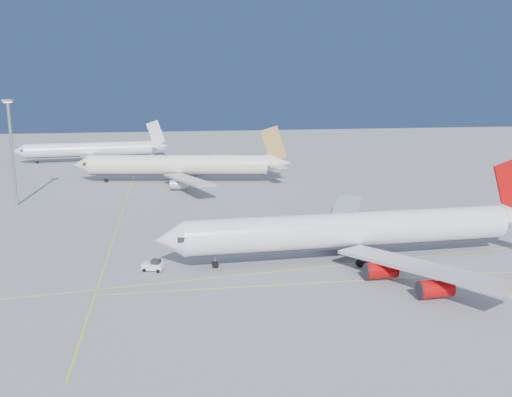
# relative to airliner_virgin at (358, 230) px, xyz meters

# --- Properties ---
(ground) EXTENTS (500.00, 500.00, 0.00)m
(ground) POSITION_rel_airliner_virgin_xyz_m (-6.19, 2.65, -5.48)
(ground) COLOR slate
(ground) RESTS_ON ground
(taxiway_lines) EXTENTS (118.86, 140.00, 0.02)m
(taxiway_lines) POSITION_rel_airliner_virgin_xyz_m (-20.90, 9.00, -5.47)
(taxiway_lines) COLOR yellow
(taxiway_lines) RESTS_ON ground
(airliner_virgin) EXTENTS (73.67, 66.14, 18.18)m
(airliner_virgin) POSITION_rel_airliner_virgin_xyz_m (0.00, 0.00, 0.00)
(airliner_virgin) COLOR white
(airliner_virgin) RESTS_ON ground
(airliner_etihad) EXTENTS (69.07, 63.19, 18.06)m
(airliner_etihad) POSITION_rel_airliner_virgin_xyz_m (-29.89, 83.11, 0.02)
(airliner_etihad) COLOR beige
(airliner_etihad) RESTS_ON ground
(airliner_third) EXTENTS (59.35, 54.51, 15.91)m
(airliner_third) POSITION_rel_airliner_virgin_xyz_m (-63.69, 133.05, -0.66)
(airliner_third) COLOR white
(airliner_third) RESTS_ON ground
(pushback_tug) EXTENTS (4.03, 3.15, 2.04)m
(pushback_tug) POSITION_rel_airliner_virgin_xyz_m (-37.38, -1.17, -4.53)
(pushback_tug) COLOR white
(pushback_tug) RESTS_ON ground
(light_mast) EXTENTS (2.38, 2.38, 27.49)m
(light_mast) POSITION_rel_airliner_virgin_xyz_m (-74.11, 56.53, 10.75)
(light_mast) COLOR gray
(light_mast) RESTS_ON ground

